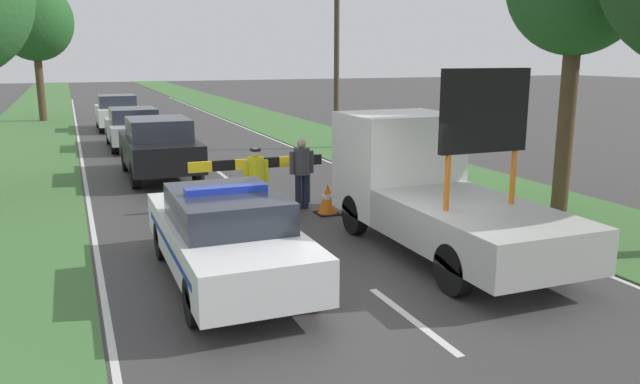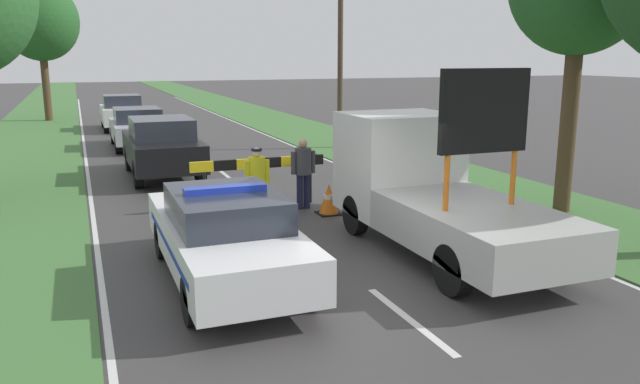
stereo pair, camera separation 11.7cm
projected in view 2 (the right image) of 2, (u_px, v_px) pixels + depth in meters
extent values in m
plane|color=#3D3A3A|center=(361.00, 282.00, 9.91)|extent=(160.00, 160.00, 0.00)
cube|color=silver|center=(409.00, 319.00, 8.50)|extent=(0.12, 2.36, 0.01)
cube|color=silver|center=(286.00, 223.00, 13.39)|extent=(0.12, 2.36, 0.01)
cube|color=silver|center=(229.00, 178.00, 18.28)|extent=(0.12, 2.36, 0.01)
cube|color=silver|center=(196.00, 152.00, 23.17)|extent=(0.12, 2.36, 0.01)
cube|color=silver|center=(175.00, 135.00, 28.06)|extent=(0.12, 2.36, 0.01)
cube|color=silver|center=(159.00, 123.00, 32.95)|extent=(0.12, 2.36, 0.01)
cube|color=silver|center=(148.00, 114.00, 37.84)|extent=(0.12, 2.36, 0.01)
cube|color=silver|center=(140.00, 107.00, 42.73)|extent=(0.12, 2.36, 0.01)
cube|color=silver|center=(133.00, 102.00, 47.62)|extent=(0.12, 2.36, 0.01)
cube|color=silver|center=(85.00, 151.00, 23.45)|extent=(0.10, 59.69, 0.01)
cube|color=silver|center=(280.00, 141.00, 26.18)|extent=(0.10, 59.69, 0.01)
cube|color=#427038|center=(30.00, 141.00, 26.02)|extent=(3.97, 120.00, 0.03)
cube|color=#427038|center=(299.00, 129.00, 30.22)|extent=(3.97, 120.00, 0.03)
cube|color=white|center=(225.00, 240.00, 9.87)|extent=(1.80, 4.86, 0.65)
cube|color=#282D38|center=(226.00, 207.00, 9.61)|extent=(1.59, 2.24, 0.48)
cylinder|color=black|center=(163.00, 239.00, 11.03)|extent=(0.24, 0.67, 0.67)
cylinder|color=black|center=(249.00, 230.00, 11.58)|extent=(0.24, 0.67, 0.67)
cylinder|color=black|center=(193.00, 300.00, 8.29)|extent=(0.24, 0.67, 0.67)
cylinder|color=black|center=(304.00, 285.00, 8.84)|extent=(0.24, 0.67, 0.67)
cube|color=#1E38C6|center=(225.00, 189.00, 9.55)|extent=(1.26, 0.24, 0.10)
cube|color=#193399|center=(225.00, 238.00, 9.86)|extent=(1.81, 3.99, 0.10)
cube|color=black|center=(197.00, 209.00, 12.13)|extent=(0.99, 0.08, 0.39)
cube|color=white|center=(398.00, 163.00, 12.61)|extent=(2.12, 1.83, 2.00)
cube|color=#232833|center=(379.00, 140.00, 13.35)|extent=(1.80, 0.04, 0.88)
cube|color=#B2B2AD|center=(478.00, 228.00, 10.22)|extent=(2.12, 3.72, 0.71)
cylinder|color=#D16619|center=(446.00, 183.00, 9.82)|extent=(0.09, 0.09, 0.90)
cylinder|color=#D16619|center=(513.00, 177.00, 10.27)|extent=(0.09, 0.09, 0.90)
cube|color=black|center=(484.00, 111.00, 9.81)|extent=(1.60, 0.12, 1.32)
cylinder|color=black|center=(356.00, 215.00, 12.49)|extent=(0.24, 0.79, 0.79)
cylinder|color=black|center=(436.00, 207.00, 13.16)|extent=(0.24, 0.79, 0.79)
cylinder|color=black|center=(453.00, 270.00, 9.29)|extent=(0.24, 0.79, 0.79)
cylinder|color=black|center=(554.00, 255.00, 9.95)|extent=(0.24, 0.79, 0.79)
cylinder|color=black|center=(205.00, 192.00, 14.24)|extent=(0.07, 0.07, 0.93)
cylinder|color=black|center=(310.00, 184.00, 15.15)|extent=(0.07, 0.07, 0.93)
cube|color=yellow|center=(202.00, 167.00, 14.09)|extent=(0.54, 0.08, 0.24)
cube|color=black|center=(225.00, 165.00, 14.28)|extent=(0.54, 0.08, 0.24)
cube|color=yellow|center=(248.00, 164.00, 14.47)|extent=(0.54, 0.08, 0.24)
cube|color=black|center=(270.00, 163.00, 14.66)|extent=(0.54, 0.08, 0.24)
cube|color=yellow|center=(291.00, 161.00, 14.85)|extent=(0.54, 0.08, 0.24)
cube|color=black|center=(312.00, 160.00, 15.04)|extent=(0.54, 0.08, 0.24)
cylinder|color=#191E38|center=(254.00, 201.00, 13.64)|extent=(0.15, 0.15, 0.78)
cylinder|color=#191E38|center=(261.00, 201.00, 13.70)|extent=(0.15, 0.15, 0.78)
cylinder|color=yellow|center=(257.00, 170.00, 13.52)|extent=(0.36, 0.36, 0.59)
cylinder|color=yellow|center=(247.00, 172.00, 13.45)|extent=(0.12, 0.12, 0.50)
cylinder|color=yellow|center=(267.00, 171.00, 13.60)|extent=(0.12, 0.12, 0.50)
sphere|color=beige|center=(257.00, 152.00, 13.43)|extent=(0.20, 0.20, 0.20)
cylinder|color=#141933|center=(257.00, 150.00, 13.42)|extent=(0.23, 0.23, 0.05)
cylinder|color=#191E38|center=(300.00, 192.00, 14.53)|extent=(0.15, 0.15, 0.82)
cylinder|color=#191E38|center=(307.00, 191.00, 14.59)|extent=(0.15, 0.15, 0.82)
cylinder|color=#3D3D42|center=(303.00, 161.00, 14.40)|extent=(0.38, 0.38, 0.61)
cylinder|color=#3D3D42|center=(294.00, 163.00, 14.33)|extent=(0.12, 0.12, 0.52)
cylinder|color=#3D3D42|center=(313.00, 162.00, 14.49)|extent=(0.12, 0.12, 0.52)
sphere|color=tan|center=(303.00, 143.00, 14.31)|extent=(0.21, 0.21, 0.21)
cube|color=black|center=(186.00, 201.00, 15.34)|extent=(0.36, 0.36, 0.03)
cone|color=orange|center=(185.00, 191.00, 15.29)|extent=(0.31, 0.31, 0.48)
cylinder|color=white|center=(185.00, 190.00, 15.28)|extent=(0.17, 0.17, 0.07)
cube|color=black|center=(329.00, 213.00, 14.13)|extent=(0.51, 0.51, 0.03)
cone|color=orange|center=(329.00, 198.00, 14.06)|extent=(0.44, 0.44, 0.67)
cylinder|color=white|center=(329.00, 197.00, 14.05)|extent=(0.25, 0.25, 0.09)
cube|color=black|center=(162.00, 150.00, 18.32)|extent=(1.91, 4.60, 0.77)
cube|color=#282D38|center=(162.00, 128.00, 18.05)|extent=(1.68, 2.12, 0.58)
cylinder|color=black|center=(129.00, 158.00, 19.40)|extent=(0.24, 0.78, 0.78)
cylinder|color=black|center=(184.00, 155.00, 19.99)|extent=(0.24, 0.78, 0.78)
cylinder|color=black|center=(138.00, 174.00, 16.81)|extent=(0.24, 0.78, 0.78)
cylinder|color=black|center=(200.00, 170.00, 17.40)|extent=(0.24, 0.78, 0.78)
cube|color=#B2B2B7|center=(138.00, 130.00, 24.18)|extent=(1.90, 4.46, 0.66)
cube|color=#282D38|center=(137.00, 115.00, 23.93)|extent=(1.67, 2.05, 0.54)
cylinder|color=black|center=(114.00, 135.00, 25.22)|extent=(0.24, 0.69, 0.69)
cylinder|color=black|center=(156.00, 133.00, 25.80)|extent=(0.24, 0.69, 0.69)
cylinder|color=black|center=(119.00, 144.00, 22.70)|extent=(0.24, 0.69, 0.69)
cylinder|color=black|center=(165.00, 142.00, 23.29)|extent=(0.24, 0.69, 0.69)
cube|color=silver|center=(122.00, 115.00, 30.05)|extent=(1.89, 4.01, 0.77)
cube|color=#282D38|center=(122.00, 101.00, 29.79)|extent=(1.66, 1.84, 0.57)
cylinder|color=black|center=(104.00, 121.00, 30.97)|extent=(0.24, 0.64, 0.64)
cylinder|color=black|center=(138.00, 120.00, 31.55)|extent=(0.24, 0.64, 0.64)
cylinder|color=black|center=(106.00, 126.00, 28.71)|extent=(0.24, 0.64, 0.64)
cylinder|color=black|center=(143.00, 125.00, 29.29)|extent=(0.24, 0.64, 0.64)
cylinder|color=#4C3823|center=(568.00, 126.00, 13.89)|extent=(0.37, 0.37, 3.96)
cylinder|color=#4C3823|center=(46.00, 86.00, 33.59)|extent=(0.40, 0.40, 3.79)
ellipsoid|color=#235623|center=(40.00, 21.00, 32.86)|extent=(3.96, 3.96, 4.15)
cylinder|color=#473828|center=(340.00, 50.00, 23.37)|extent=(0.20, 0.20, 7.39)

